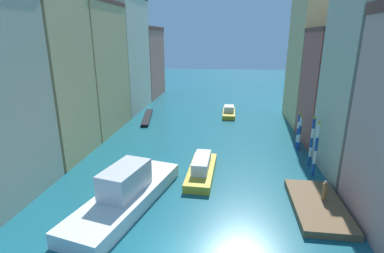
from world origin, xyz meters
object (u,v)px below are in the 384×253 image
Objects in this scene: mooring_pole_3 at (298,130)px; mooring_pole_1 at (312,141)px; waterfront_dock at (317,206)px; person_on_dock at (325,191)px; mooring_pole_2 at (300,133)px; motorboat_1 at (202,168)px; mooring_pole_0 at (316,149)px; vaporetto_white at (126,193)px; motorboat_0 at (229,112)px; gondola_black at (147,117)px.

mooring_pole_1 is at bearing -87.23° from mooring_pole_3.
waterfront_dock is 4.64× the size of person_on_dock.
mooring_pole_2 is 0.56× the size of motorboat_1.
mooring_pole_0 is at bearing 84.11° from person_on_dock.
vaporetto_white is (-15.20, -13.83, -1.16)m from mooring_pole_3.
person_on_dock is 7.45m from mooring_pole_1.
vaporetto_white is at bearing -137.72° from mooring_pole_3.
waterfront_dock is at bearing -26.22° from motorboat_1.
person_on_dock is at bearing -92.75° from mooring_pole_2.
mooring_pole_1 is at bearing 18.33° from motorboat_1.
motorboat_0 is at bearing 110.57° from mooring_pole_0.
waterfront_dock is at bearing -99.28° from mooring_pole_1.
mooring_pole_1 is at bearing -87.15° from mooring_pole_2.
vaporetto_white is (-14.69, -1.84, -0.22)m from person_on_dock.
mooring_pole_0 is at bearing -90.04° from mooring_pole_3.
vaporetto_white reaches higher than motorboat_1.
mooring_pole_1 is 1.24× the size of mooring_pole_2.
mooring_pole_2 is at bearing 89.72° from mooring_pole_0.
mooring_pole_3 is at bearing 38.83° from motorboat_1.
mooring_pole_3 is 0.34× the size of vaporetto_white.
person_on_dock is 14.80m from vaporetto_white.
mooring_pole_2 is 23.06m from gondola_black.
mooring_pole_0 reaches higher than vaporetto_white.
waterfront_dock is 1.14× the size of motorboat_0.
person_on_dock is 0.16× the size of gondola_black.
mooring_pole_0 reaches higher than waterfront_dock.
person_on_dock is 0.30× the size of mooring_pole_1.
vaporetto_white is (-15.43, -9.12, -1.57)m from mooring_pole_1.
motorboat_1 is (5.12, 5.71, -0.35)m from vaporetto_white.
vaporetto_white is 1.30× the size of gondola_black.
mooring_pole_0 reaches higher than motorboat_0.
motorboat_0 is 21.90m from motorboat_1.
mooring_pole_2 is at bearing 84.79° from waterfront_dock.
mooring_pole_2 is at bearing -87.76° from mooring_pole_3.
gondola_black is at bearing 139.90° from mooring_pole_0.
mooring_pole_3 reaches higher than gondola_black.
vaporetto_white is (-15.23, -13.15, -1.08)m from mooring_pole_2.
mooring_pole_3 is at bearing -60.38° from motorboat_0.
mooring_pole_3 is (1.06, 12.57, 1.90)m from waterfront_dock.
mooring_pole_0 reaches higher than gondola_black.
gondola_black is at bearing 119.32° from motorboat_1.
mooring_pole_0 is (0.51, 4.96, 1.43)m from person_on_dock.
mooring_pole_1 is at bearing 84.29° from mooring_pole_0.
mooring_pole_2 reaches higher than gondola_black.
mooring_pole_1 reaches higher than motorboat_0.
motorboat_0 is at bearing 74.87° from vaporetto_white.
mooring_pole_2 is at bearing 40.81° from vaporetto_white.
mooring_pole_3 is 0.68× the size of motorboat_0.
mooring_pole_0 reaches higher than mooring_pole_3.
motorboat_0 is (7.44, 27.49, -0.45)m from vaporetto_white.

